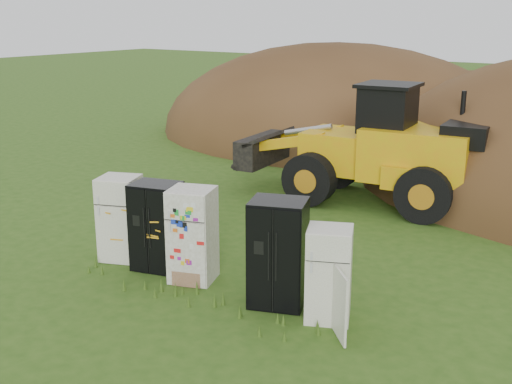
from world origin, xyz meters
TOP-DOWN VIEW (x-y plane):
  - ground at (0.00, 0.00)m, footprint 120.00×120.00m
  - fridge_leftmost at (-2.52, 0.01)m, footprint 1.02×1.00m
  - fridge_black_side at (-1.51, 0.04)m, footprint 1.10×0.96m
  - fridge_sticker at (-0.53, -0.01)m, footprint 1.03×0.99m
  - fridge_black_right at (1.42, 0.01)m, footprint 1.19×1.10m
  - fridge_open_door at (2.46, -0.01)m, footprint 0.96×0.93m
  - wheel_loader at (-0.40, 6.87)m, footprint 7.04×3.42m
  - dirt_mound_left at (-5.14, 14.80)m, footprint 15.93×11.95m
  - dirt_mound_back at (0.85, 18.81)m, footprint 17.39×11.59m

SIDE VIEW (x-z plane):
  - ground at x=0.00m, z-range 0.00..0.00m
  - dirt_mound_left at x=-5.14m, z-range -3.93..3.93m
  - dirt_mound_back at x=0.85m, z-range -2.76..2.76m
  - fridge_open_door at x=2.46m, z-range 0.00..1.64m
  - fridge_leftmost at x=-2.52m, z-range 0.00..1.79m
  - fridge_black_side at x=-1.51m, z-range 0.00..1.80m
  - fridge_sticker at x=-0.53m, z-range 0.00..1.86m
  - fridge_black_right at x=1.42m, z-range 0.00..1.95m
  - wheel_loader at x=-0.40m, z-range 0.00..3.29m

